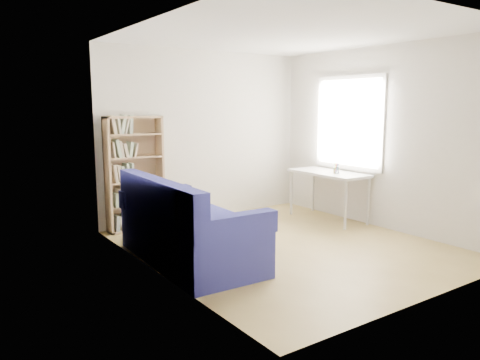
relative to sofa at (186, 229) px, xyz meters
name	(u,v)px	position (x,y,z in m)	size (l,w,h in m)	color
ground	(286,246)	(1.31, -0.23, -0.37)	(4.00, 4.00, 0.00)	#AB904D
room_shell	(293,116)	(1.41, -0.19, 1.27)	(3.54, 4.04, 2.62)	silver
sofa	(186,229)	(0.00, 0.00, 0.00)	(1.00, 2.00, 0.98)	navy
bookshelf	(135,178)	(0.06, 1.63, 0.38)	(0.81, 0.25, 1.61)	#A7825A
desk	(329,176)	(2.75, 0.49, 0.31)	(0.58, 1.27, 0.75)	white
pen_cup	(336,169)	(2.72, 0.31, 0.44)	(0.09, 0.09, 0.17)	white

